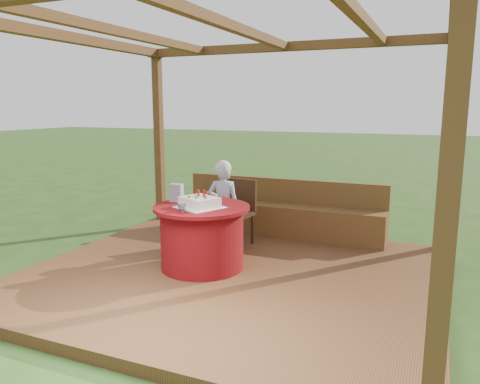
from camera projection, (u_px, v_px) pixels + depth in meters
name	position (u px, v px, depth m)	size (l,w,h in m)	color
ground	(231.00, 282.00, 5.30)	(60.00, 60.00, 0.00)	#254517
deck	(231.00, 277.00, 5.29)	(4.50, 4.00, 0.12)	brown
pergola	(231.00, 63.00, 4.86)	(4.50, 4.00, 2.72)	brown
bench	(280.00, 217.00, 6.79)	(3.00, 0.42, 0.80)	brown
table	(202.00, 236.00, 5.37)	(1.10, 1.10, 0.73)	maroon
chair	(238.00, 209.00, 6.30)	(0.49, 0.49, 0.88)	#361F11
elderly_woman	(223.00, 203.00, 6.12)	(0.46, 0.36, 1.16)	#90B7D7
birthday_cake	(200.00, 202.00, 5.21)	(0.59, 0.59, 0.19)	white
gift_bag	(176.00, 193.00, 5.52)	(0.15, 0.10, 0.21)	#BF7BAE
drinking_glass	(182.00, 208.00, 5.01)	(0.09, 0.09, 0.09)	white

